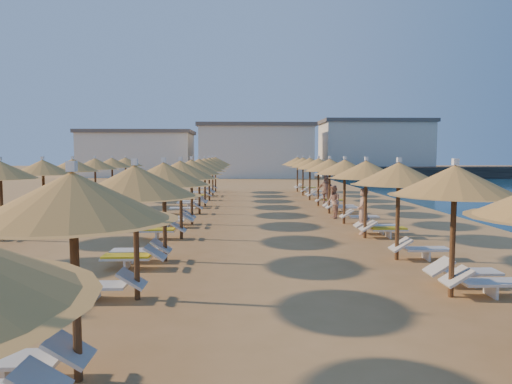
{
  "coord_description": "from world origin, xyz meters",
  "views": [
    {
      "loc": [
        -0.88,
        -18.34,
        3.15
      ],
      "look_at": [
        -0.23,
        4.0,
        1.3
      ],
      "focal_mm": 32.0,
      "sensor_mm": 36.0,
      "label": 1
    }
  ],
  "objects_px": {
    "jetty": "(449,173)",
    "beachgoer_c": "(326,191)",
    "parasol_row_west": "(191,168)",
    "beachgoer_b": "(333,202)",
    "parasol_row_east": "(345,168)",
    "beachgoer_a": "(363,211)"
  },
  "relations": [
    {
      "from": "jetty",
      "to": "beachgoer_c",
      "type": "xyz_separation_m",
      "value": [
        -22.34,
        -32.44,
        0.2
      ]
    },
    {
      "from": "parasol_row_west",
      "to": "beachgoer_b",
      "type": "relative_size",
      "value": 23.55
    },
    {
      "from": "jetty",
      "to": "parasol_row_west",
      "type": "xyz_separation_m",
      "value": [
        -29.57,
        -38.92,
        1.78
      ]
    },
    {
      "from": "parasol_row_west",
      "to": "beachgoer_c",
      "type": "relative_size",
      "value": 20.32
    },
    {
      "from": "beachgoer_c",
      "to": "beachgoer_a",
      "type": "distance_m",
      "value": 9.24
    },
    {
      "from": "jetty",
      "to": "parasol_row_east",
      "type": "distance_m",
      "value": 45.08
    },
    {
      "from": "parasol_row_east",
      "to": "parasol_row_west",
      "type": "height_order",
      "value": "same"
    },
    {
      "from": "beachgoer_b",
      "to": "beachgoer_c",
      "type": "height_order",
      "value": "beachgoer_c"
    },
    {
      "from": "beachgoer_a",
      "to": "beachgoer_c",
      "type": "bearing_deg",
      "value": -166.28
    },
    {
      "from": "jetty",
      "to": "parasol_row_east",
      "type": "bearing_deg",
      "value": -124.3
    },
    {
      "from": "parasol_row_west",
      "to": "parasol_row_east",
      "type": "bearing_deg",
      "value": 0.0
    },
    {
      "from": "jetty",
      "to": "parasol_row_east",
      "type": "relative_size",
      "value": 0.78
    },
    {
      "from": "jetty",
      "to": "beachgoer_c",
      "type": "distance_m",
      "value": 39.38
    },
    {
      "from": "jetty",
      "to": "beachgoer_a",
      "type": "bearing_deg",
      "value": -122.5
    },
    {
      "from": "beachgoer_b",
      "to": "beachgoer_a",
      "type": "height_order",
      "value": "beachgoer_a"
    },
    {
      "from": "jetty",
      "to": "parasol_row_west",
      "type": "distance_m",
      "value": 48.91
    },
    {
      "from": "parasol_row_east",
      "to": "beachgoer_a",
      "type": "distance_m",
      "value": 3.19
    },
    {
      "from": "parasol_row_west",
      "to": "beachgoer_c",
      "type": "bearing_deg",
      "value": 41.88
    },
    {
      "from": "parasol_row_west",
      "to": "beachgoer_b",
      "type": "distance_m",
      "value": 7.18
    },
    {
      "from": "jetty",
      "to": "beachgoer_a",
      "type": "distance_m",
      "value": 47.38
    },
    {
      "from": "parasol_row_west",
      "to": "beachgoer_a",
      "type": "relative_size",
      "value": 21.04
    },
    {
      "from": "parasol_row_west",
      "to": "jetty",
      "type": "bearing_deg",
      "value": 52.77
    }
  ]
}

